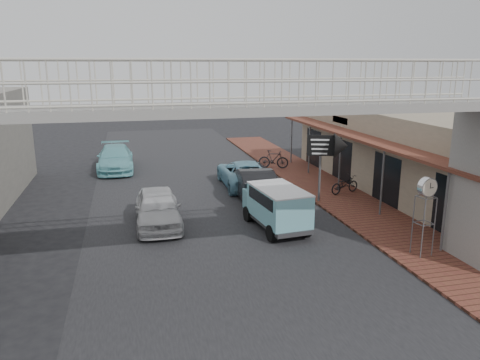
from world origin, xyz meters
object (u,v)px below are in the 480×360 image
angkot_far (115,158)px  white_hatchback (158,208)px  motorcycle_far (273,159)px  arrow_sign (339,147)px  angkot_van (277,203)px  street_clock (427,191)px  motorcycle_near (345,184)px  angkot_curb (244,173)px  dark_sedan (258,188)px

angkot_far → white_hatchback: bearing=-80.5°
angkot_far → motorcycle_far: (9.30, -2.12, -0.09)m
white_hatchback → arrow_sign: size_ratio=1.36×
angkot_van → arrow_sign: bearing=29.0°
angkot_far → motorcycle_far: angkot_far is taller
motorcycle_far → street_clock: (0.74, -13.80, 1.64)m
angkot_far → motorcycle_near: angkot_far is taller
white_hatchback → street_clock: street_clock is taller
angkot_curb → dark_sedan: bearing=88.4°
angkot_van → street_clock: (3.84, -3.69, 1.20)m
white_hatchback → angkot_far: size_ratio=0.85×
angkot_van → arrow_sign: size_ratio=1.14×
angkot_curb → angkot_van: bearing=88.1°
arrow_sign → white_hatchback: bearing=-153.2°
angkot_curb → street_clock: street_clock is taller
motorcycle_far → arrow_sign: 7.78m
street_clock → arrow_sign: bearing=82.4°
white_hatchback → motorcycle_far: white_hatchback is taller
angkot_curb → arrow_sign: (3.32, -4.12, 1.98)m
angkot_van → angkot_far: bearing=110.7°
angkot_van → arrow_sign: (3.72, 2.62, 1.58)m
white_hatchback → angkot_far: (-1.78, 10.69, 0.00)m
white_hatchback → dark_sedan: 5.01m
arrow_sign → angkot_van: bearing=-125.7°
dark_sedan → angkot_van: size_ratio=1.25×
angkot_curb → motorcycle_far: size_ratio=2.72×
dark_sedan → angkot_far: bearing=130.6°
angkot_curb → angkot_van: 6.77m
angkot_far → angkot_curb: bearing=-39.7°
motorcycle_near → arrow_sign: (-1.03, -1.25, 2.12)m
motorcycle_near → angkot_far: bearing=34.9°
street_clock → angkot_curb: bearing=99.6°
arrow_sign → street_clock: bearing=-69.7°
motorcycle_near → street_clock: (-0.91, -7.56, 1.74)m
white_hatchback → motorcycle_far: bearing=49.8°
angkot_van → motorcycle_far: (3.10, 10.11, -0.44)m
angkot_far → street_clock: 18.89m
white_hatchback → dark_sedan: (4.64, 1.87, 0.01)m
dark_sedan → motorcycle_far: dark_sedan is taller
white_hatchback → angkot_curb: (4.82, 5.21, -0.05)m
angkot_curb → street_clock: size_ratio=1.87×
street_clock → angkot_van: bearing=127.5°
street_clock → motorcycle_near: bearing=74.5°
angkot_van → street_clock: 5.46m
angkot_far → arrow_sign: arrow_sign is taller
angkot_curb → motorcycle_far: 4.31m
white_hatchback → dark_sedan: bearing=23.0°
angkot_van → motorcycle_far: bearing=66.8°
white_hatchback → dark_sedan: dark_sedan is taller
dark_sedan → motorcycle_near: (4.53, 0.46, -0.21)m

